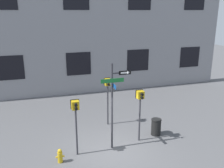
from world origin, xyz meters
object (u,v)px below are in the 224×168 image
at_px(pedestrian_signal_across, 108,89).
at_px(fire_hydrant, 60,156).
at_px(pedestrian_signal_left, 76,113).
at_px(pedestrian_signal_right, 140,102).
at_px(street_sign_pole, 114,100).
at_px(trash_bin, 156,127).

xyz_separation_m(pedestrian_signal_across, fire_hydrant, (-2.96, -2.94, -1.79)).
distance_m(pedestrian_signal_left, fire_hydrant, 1.93).
xyz_separation_m(pedestrian_signal_right, pedestrian_signal_across, (-0.97, 2.20, 0.05)).
distance_m(street_sign_pole, pedestrian_signal_left, 1.77).
bearing_deg(pedestrian_signal_left, fire_hydrant, -154.90).
height_order(street_sign_pole, trash_bin, street_sign_pole).
bearing_deg(fire_hydrant, pedestrian_signal_across, 44.83).
bearing_deg(fire_hydrant, street_sign_pole, 10.37).
distance_m(street_sign_pole, pedestrian_signal_across, 2.54).
height_order(pedestrian_signal_left, trash_bin, pedestrian_signal_left).
height_order(pedestrian_signal_left, fire_hydrant, pedestrian_signal_left).
height_order(street_sign_pole, pedestrian_signal_across, street_sign_pole).
distance_m(pedestrian_signal_right, trash_bin, 1.95).
height_order(pedestrian_signal_left, pedestrian_signal_across, pedestrian_signal_across).
bearing_deg(pedestrian_signal_left, trash_bin, 9.00).
relative_size(street_sign_pole, pedestrian_signal_left, 1.57).
height_order(street_sign_pole, pedestrian_signal_left, street_sign_pole).
bearing_deg(trash_bin, pedestrian_signal_across, 136.96).
bearing_deg(trash_bin, fire_hydrant, -168.26).
bearing_deg(pedestrian_signal_right, pedestrian_signal_left, -173.31).
distance_m(pedestrian_signal_left, trash_bin, 4.54).
bearing_deg(pedestrian_signal_right, fire_hydrant, -169.33).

